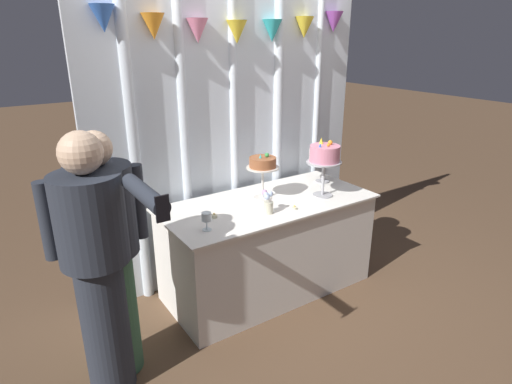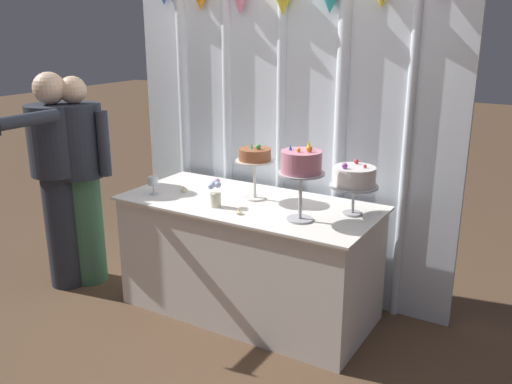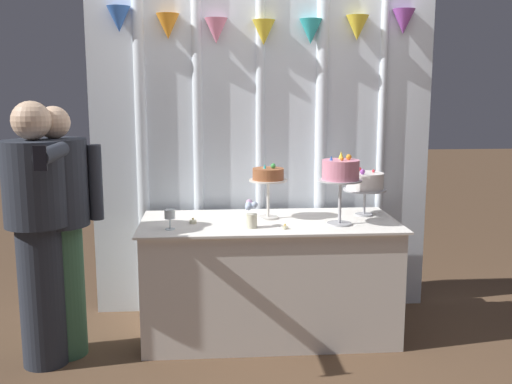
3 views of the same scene
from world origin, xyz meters
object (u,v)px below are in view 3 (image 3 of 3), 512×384
flower_vase (251,214)px  tealight_near_left (285,227)px  cake_display_leftmost (268,178)px  guest_man_pink_jacket (38,226)px  cake_display_rightmost (365,183)px  wine_glass (170,215)px  cake_table (269,278)px  cake_display_center (341,173)px  tealight_far_left (193,222)px  guest_man_dark_suit (59,224)px

flower_vase → tealight_near_left: bearing=-13.7°
cake_display_leftmost → guest_man_pink_jacket: bearing=-162.9°
cake_display_rightmost → tealight_near_left: size_ratio=7.87×
wine_glass → cake_display_rightmost: bearing=13.4°
cake_table → tealight_near_left: tealight_near_left is taller
cake_display_rightmost → guest_man_pink_jacket: guest_man_pink_jacket is taller
cake_display_rightmost → flower_vase: bearing=-159.4°
flower_vase → guest_man_pink_jacket: guest_man_pink_jacket is taller
cake_display_center → wine_glass: bearing=-177.2°
cake_table → cake_display_rightmost: bearing=10.0°
flower_vase → tealight_far_left: size_ratio=3.82×
cake_display_rightmost → tealight_far_left: size_ratio=7.19×
cake_table → cake_display_center: cake_display_center is taller
cake_display_center → flower_vase: (-0.58, -0.04, -0.25)m
cake_display_leftmost → wine_glass: cake_display_leftmost is taller
flower_vase → tealight_near_left: (0.21, -0.05, -0.08)m
cake_display_center → guest_man_pink_jacket: (-1.86, -0.21, -0.27)m
cake_display_leftmost → cake_display_center: bearing=-26.1°
wine_glass → tealight_far_left: bearing=48.1°
cake_display_leftmost → flower_vase: size_ratio=2.12×
cake_table → cake_display_rightmost: size_ratio=5.11×
cake_table → flower_vase: size_ratio=9.61×
wine_glass → guest_man_pink_jacket: 0.78m
tealight_far_left → guest_man_pink_jacket: (-0.91, -0.32, 0.06)m
wine_glass → guest_man_pink_jacket: bearing=-168.2°
flower_vase → cake_table: bearing=54.2°
cake_table → guest_man_pink_jacket: bearing=-165.9°
cake_display_leftmost → cake_display_rightmost: (0.68, 0.04, -0.05)m
guest_man_dark_suit → tealight_near_left: bearing=-0.4°
cake_display_center → guest_man_pink_jacket: bearing=-173.5°
cake_display_center → flower_vase: size_ratio=2.65×
cake_display_center → wine_glass: size_ratio=3.71×
tealight_far_left → guest_man_pink_jacket: guest_man_pink_jacket is taller
wine_glass → guest_man_dark_suit: size_ratio=0.08×
cake_display_center → guest_man_pink_jacket: size_ratio=0.30×
cake_display_rightmost → wine_glass: size_ratio=2.63×
wine_glass → flower_vase: flower_vase is taller
cake_table → cake_display_leftmost: 0.68m
cake_display_center → tealight_near_left: cake_display_center is taller
cake_display_center → tealight_far_left: 1.01m
wine_glass → flower_vase: 0.51m
cake_table → tealight_near_left: bearing=-72.1°
cake_display_center → cake_display_rightmost: cake_display_center is taller
wine_glass → cake_display_center: bearing=2.8°
guest_man_dark_suit → tealight_far_left: bearing=13.1°
cake_display_rightmost → tealight_far_left: 1.22m
tealight_near_left → cake_display_rightmost: bearing=30.8°
cake_display_center → flower_vase: bearing=-175.6°
cake_display_leftmost → tealight_far_left: 0.58m
flower_vase → cake_display_center: bearing=4.4°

